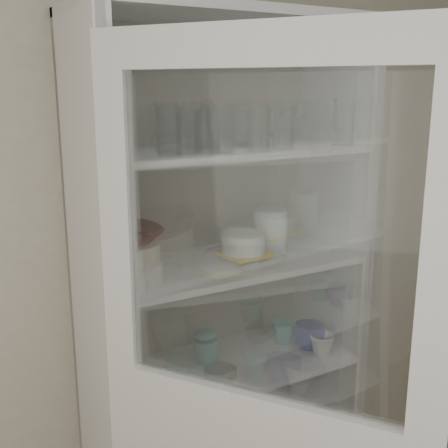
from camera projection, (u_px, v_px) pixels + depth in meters
wall_back at (147, 242)px, 2.08m from camera, size 3.60×0.02×2.60m
pantry_cabinet at (216, 336)px, 2.13m from camera, size 1.00×0.45×2.10m
tumbler_0 at (169, 131)px, 1.64m from camera, size 0.08×0.08×0.15m
tumbler_1 at (187, 133)px, 1.68m from camera, size 0.07×0.07×0.13m
tumbler_2 at (209, 131)px, 1.70m from camera, size 0.07×0.07×0.14m
tumbler_3 at (222, 128)px, 1.72m from camera, size 0.09×0.09×0.15m
tumbler_4 at (259, 129)px, 1.77m from camera, size 0.09×0.09×0.14m
tumbler_5 at (283, 127)px, 1.83m from camera, size 0.08×0.08×0.14m
tumbler_6 at (343, 122)px, 1.96m from camera, size 0.08×0.08×0.16m
tumbler_7 at (104, 130)px, 1.71m from camera, size 0.08×0.08×0.14m
tumbler_8 at (167, 127)px, 1.76m from camera, size 0.08×0.08×0.15m
tumbler_9 at (204, 129)px, 1.85m from camera, size 0.07×0.07×0.13m
tumbler_10 at (193, 126)px, 1.85m from camera, size 0.10×0.10×0.15m
tumbler_11 at (245, 126)px, 1.91m from camera, size 0.08×0.08×0.14m
goblet_0 at (122, 125)px, 1.80m from camera, size 0.07×0.07×0.16m
goblet_1 at (209, 122)px, 1.98m from camera, size 0.07×0.07×0.15m
goblet_2 at (240, 119)px, 2.03m from camera, size 0.08×0.08×0.18m
goblet_3 at (302, 118)px, 2.18m from camera, size 0.07×0.07×0.16m
plate_stack_front at (129, 273)px, 1.75m from camera, size 0.21×0.21×0.07m
plate_stack_back at (112, 253)px, 1.93m from camera, size 0.20×0.20×0.08m
cream_bowl at (128, 253)px, 1.73m from camera, size 0.26×0.26×0.06m
terracotta_bowl at (127, 235)px, 1.72m from camera, size 0.21×0.21×0.05m
glass_platter at (244, 257)px, 2.00m from camera, size 0.33×0.33×0.02m
yellow_trivet at (244, 253)px, 2.00m from camera, size 0.17×0.17×0.01m
white_ramekin at (244, 242)px, 1.99m from camera, size 0.20×0.20×0.07m
grey_bowl_stack at (270, 230)px, 2.09m from camera, size 0.12×0.12×0.16m
mug_blue at (309, 336)px, 2.20m from camera, size 0.16×0.16×0.10m
mug_teal at (284, 332)px, 2.24m from camera, size 0.12×0.12×0.09m
mug_white at (322, 345)px, 2.13m from camera, size 0.11×0.11×0.09m
teal_jar at (206, 348)px, 2.09m from camera, size 0.09×0.09×0.11m
measuring_cups at (218, 373)px, 1.97m from camera, size 0.10×0.10×0.04m
white_canister at (117, 369)px, 1.89m from camera, size 0.16×0.16×0.14m
tin_box at (256, 436)px, 2.26m from camera, size 0.23×0.18×0.06m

